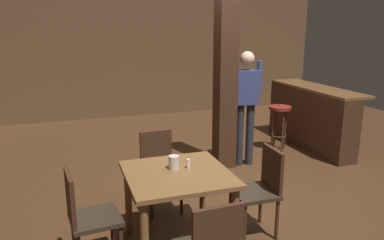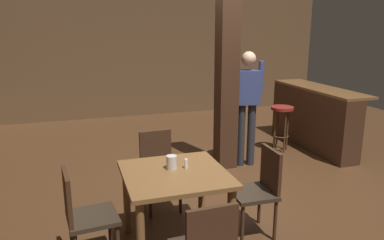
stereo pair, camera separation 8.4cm
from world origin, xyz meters
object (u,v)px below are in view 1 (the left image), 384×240
dining_table (178,185)px  salt_shaker (188,164)px  chair_north (159,166)px  standing_person (246,100)px  bar_counter (310,117)px  chair_west (86,214)px  napkin_cup (174,163)px  chair_east (261,187)px  bar_stool_near (280,117)px

dining_table → salt_shaker: 0.22m
chair_north → standing_person: bearing=31.0°
bar_counter → chair_north: bearing=-155.6°
dining_table → salt_shaker: size_ratio=10.07×
chair_north → bar_counter: size_ratio=0.44×
chair_west → napkin_cup: 0.90m
chair_north → napkin_cup: chair_north is taller
salt_shaker → standing_person: (1.47, 1.72, 0.19)m
chair_north → napkin_cup: size_ratio=6.80×
standing_person → bar_counter: standing_person is taller
chair_east → napkin_cup: size_ratio=6.80×
bar_stool_near → dining_table: bearing=-138.0°
dining_table → chair_west: bearing=-176.8°
chair_east → salt_shaker: chair_east is taller
dining_table → bar_counter: (3.08, 2.23, -0.10)m
chair_west → bar_stool_near: chair_west is taller
dining_table → standing_person: standing_person is taller
napkin_cup → chair_west: bearing=-170.9°
napkin_cup → standing_person: size_ratio=0.08×
chair_west → salt_shaker: size_ratio=9.48×
dining_table → chair_east: 0.88m
bar_counter → bar_stool_near: (-0.62, -0.02, 0.05)m
bar_counter → salt_shaker: bearing=-143.7°
napkin_cup → bar_counter: (3.09, 2.15, -0.29)m
standing_person → bar_stool_near: size_ratio=2.25×
dining_table → bar_counter: bar_counter is taller
salt_shaker → bar_counter: 3.68m
chair_north → bar_stool_near: (2.43, 1.37, 0.07)m
standing_person → bar_stool_near: bearing=26.6°
salt_shaker → dining_table: bearing=-154.2°
chair_east → salt_shaker: 0.81m
napkin_cup → dining_table: bearing=-84.4°
napkin_cup → salt_shaker: (0.13, -0.03, -0.02)m
dining_table → bar_stool_near: 3.31m
dining_table → chair_north: bearing=87.7°
dining_table → standing_person: 2.42m
chair_north → chair_west: (-0.87, -0.90, 0.00)m
dining_table → chair_east: bearing=-1.8°
napkin_cup → bar_stool_near: 3.27m
dining_table → chair_west: chair_west is taller
napkin_cup → bar_stool_near: napkin_cup is taller
dining_table → standing_person: bearing=48.3°
chair_west → bar_counter: size_ratio=0.44×
dining_table → chair_east: chair_east is taller
chair_west → napkin_cup: (0.83, 0.13, 0.32)m
chair_north → salt_shaker: size_ratio=9.48×
chair_east → bar_counter: bar_counter is taller
chair_east → chair_west: (-1.70, -0.02, 0.00)m
salt_shaker → bar_counter: bearing=36.3°
bar_counter → chair_east: bearing=-134.4°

